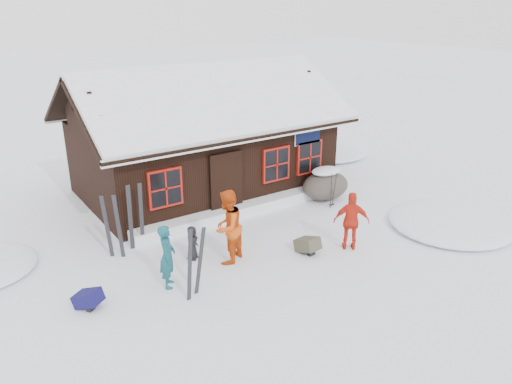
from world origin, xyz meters
The scene contains 15 objects.
ground centered at (0.00, 0.00, 0.00)m, with size 120.00×120.00×0.00m, color white.
mountain_hut centered at (1.50, 4.98, 1.58)m, with size 8.90×6.09×4.42m.
snow_drift centered at (1.50, 2.25, 0.17)m, with size 7.60×0.60×0.35m, color white.
snow_mounds centered at (1.65, 1.86, 0.00)m, with size 20.60×13.20×0.48m.
skier_teal centered at (-2.35, -0.31, 0.78)m, with size 0.57×0.37×1.56m, color #114953.
skier_orange_left centered at (-0.58, -0.08, 0.97)m, with size 0.94×0.74×1.94m, color #CC470E.
skier_orange_right centered at (2.52, -1.34, 0.81)m, with size 0.95×0.40×1.63m, color red.
skier_crouched centered at (-1.28, 0.55, 0.46)m, with size 0.45×0.29×0.92m, color black.
boulder centered at (4.42, 1.80, 0.50)m, with size 1.69×1.27×0.99m.
ski_pair_left centered at (-2.01, -1.02, 0.80)m, with size 0.59×0.19×1.70m.
ski_pair_mid centered at (-2.90, 1.80, 0.84)m, with size 0.44×0.27×1.78m.
ski_pair_right centered at (-2.19, 2.00, 0.89)m, with size 0.46×0.06×1.88m.
ski_poles centered at (4.12, 1.12, 0.56)m, with size 0.22×0.11×1.20m.
backpack_blue centered at (-4.20, -0.14, 0.15)m, with size 0.42×0.56×0.30m, color #110F43.
backpack_olive centered at (1.41, -0.88, 0.17)m, with size 0.46×0.61×0.33m, color #433F30.
Camera 1 is at (-6.43, -9.92, 6.31)m, focal length 35.00 mm.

